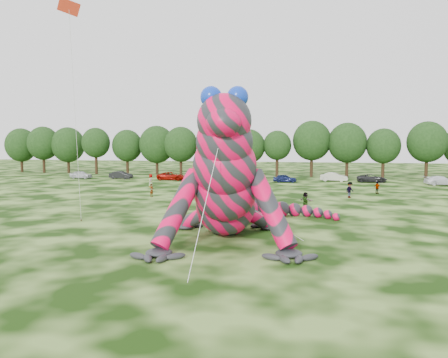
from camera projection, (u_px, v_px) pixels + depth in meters
name	position (u px, v px, depth m)	size (l,w,h in m)	color
ground	(178.00, 250.00, 26.30)	(240.00, 240.00, 0.00)	#16330A
inflatable_gecko	(226.00, 165.00, 30.60)	(16.53, 19.63, 9.81)	#EC0646
flying_kite	(70.00, 25.00, 30.59)	(2.77, 4.80, 16.76)	red
tree_0	(21.00, 150.00, 94.78)	(6.91, 6.22, 9.51)	black
tree_1	(43.00, 150.00, 92.35)	(6.74, 6.07, 9.81)	black
tree_2	(68.00, 150.00, 91.96)	(7.04, 6.34, 9.64)	black
tree_3	(96.00, 151.00, 88.83)	(5.81, 5.23, 9.44)	black
tree_4	(127.00, 152.00, 89.22)	(6.22, 5.60, 9.06)	black
tree_5	(157.00, 150.00, 87.59)	(7.16, 6.44, 9.80)	black
tree_6	(181.00, 151.00, 84.76)	(6.52, 5.86, 9.49)	black
tree_7	(218.00, 151.00, 83.36)	(6.68, 6.01, 9.48)	black
tree_8	(249.00, 153.00, 82.36)	(6.14, 5.53, 8.94)	black
tree_9	(277.00, 154.00, 81.65)	(5.27, 4.74, 8.68)	black
tree_10	(312.00, 149.00, 81.49)	(7.09, 6.38, 10.50)	black
tree_11	(347.00, 150.00, 79.83)	(7.01, 6.31, 10.07)	black
tree_12	(383.00, 153.00, 78.17)	(5.99, 5.39, 8.97)	black
tree_13	(427.00, 150.00, 76.07)	(6.83, 6.15, 10.13)	black
car_0	(81.00, 175.00, 78.31)	(1.61, 4.00, 1.36)	silver
car_1	(121.00, 175.00, 77.20)	(1.46, 4.19, 1.38)	black
car_2	(172.00, 176.00, 74.75)	(2.30, 4.98, 1.38)	#940D05
car_3	(226.00, 176.00, 75.33)	(1.95, 4.80, 1.39)	#A6ACB0
car_4	(285.00, 178.00, 70.70)	(1.54, 3.82, 1.30)	#131C4E
car_5	(334.00, 177.00, 72.55)	(1.55, 4.43, 1.46)	beige
car_6	(372.00, 178.00, 70.70)	(2.17, 4.71, 1.31)	#232326
car_7	(441.00, 181.00, 66.03)	(1.96, 4.83, 1.40)	white
spectator_3	(377.00, 188.00, 54.94)	(0.91, 0.38, 1.56)	gray
spectator_0	(152.00, 190.00, 51.86)	(0.57, 0.38, 1.58)	gray
spectator_4	(151.00, 181.00, 63.24)	(0.92, 0.60, 1.88)	gray
spectator_5	(305.00, 201.00, 42.00)	(1.59, 0.51, 1.71)	gray
spectator_2	(350.00, 190.00, 50.85)	(1.22, 0.70, 1.89)	gray
spectator_1	(224.00, 189.00, 51.75)	(0.89, 0.70, 1.84)	gray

